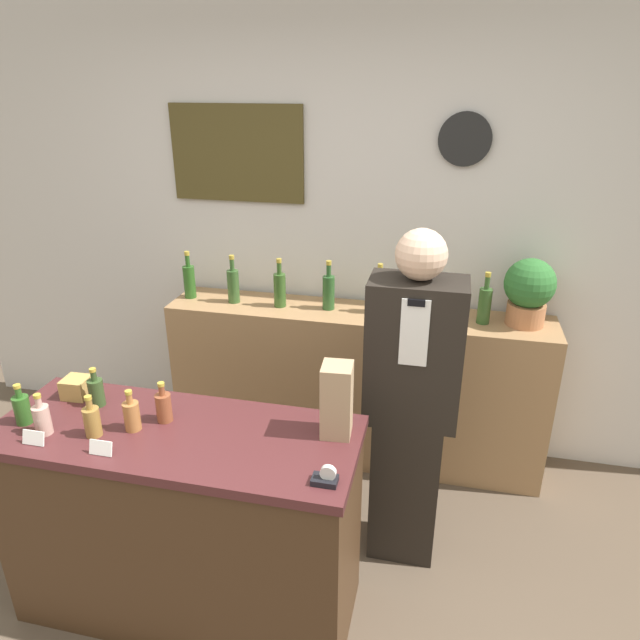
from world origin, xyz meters
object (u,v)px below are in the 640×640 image
(paper_bag, at_px, (337,400))
(tape_dispenser, at_px, (326,478))
(shopkeeper, at_px, (410,406))
(potted_plant, at_px, (529,290))

(paper_bag, height_order, tape_dispenser, paper_bag)
(shopkeeper, xyz_separation_m, tape_dispenser, (-0.23, -0.73, 0.12))
(shopkeeper, bearing_deg, potted_plant, 54.10)
(potted_plant, distance_m, paper_bag, 1.43)
(potted_plant, bearing_deg, paper_bag, -124.16)
(shopkeeper, bearing_deg, tape_dispenser, -107.75)
(shopkeeper, distance_m, potted_plant, 0.99)
(potted_plant, relative_size, tape_dispenser, 4.10)
(shopkeeper, height_order, potted_plant, shopkeeper)
(shopkeeper, distance_m, tape_dispenser, 0.78)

